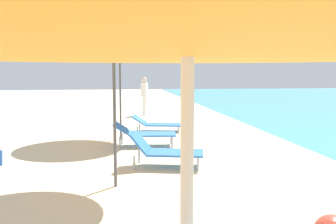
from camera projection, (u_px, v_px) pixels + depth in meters
The scene contains 6 objects.
umbrella_third at pixel (113, 27), 5.82m from camera, with size 2.18×2.18×2.82m.
lounger_third_shoreside at pixel (165, 150), 7.32m from camera, with size 1.50×0.95×0.67m.
umbrella_farthest at pixel (120, 41), 9.98m from camera, with size 2.52×2.52×2.98m.
lounger_farthest_shoreside at pixel (156, 123), 11.60m from camera, with size 1.61×0.89×0.50m.
lounger_farthest_inland at pixel (144, 133), 9.32m from camera, with size 1.60×0.81×0.59m.
person_walking_near at pixel (144, 92), 15.73m from camera, with size 0.33×0.41×1.57m.
Camera 1 is at (-0.92, 2.93, 1.87)m, focal length 40.30 mm.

